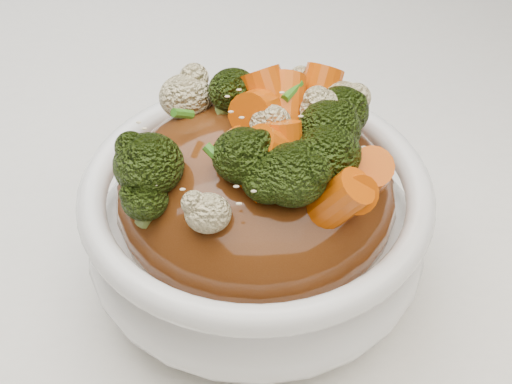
{
  "coord_description": "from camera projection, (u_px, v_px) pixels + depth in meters",
  "views": [
    {
      "loc": [
        -0.03,
        -0.29,
        1.1
      ],
      "look_at": [
        -0.02,
        0.02,
        0.82
      ],
      "focal_mm": 55.0,
      "sensor_mm": 36.0,
      "label": 1
    }
  ],
  "objects": [
    {
      "name": "cauliflower",
      "position": [
        256.0,
        119.0,
        0.39
      ],
      "size": [
        0.19,
        0.19,
        0.03
      ],
      "primitive_type": null,
      "rotation": [
        0.0,
        0.0,
        0.29
      ],
      "color": "beige",
      "rests_on": "sauce_base"
    },
    {
      "name": "sesame_seeds",
      "position": [
        256.0,
        113.0,
        0.39
      ],
      "size": [
        0.17,
        0.17,
        0.01
      ],
      "primitive_type": null,
      "rotation": [
        0.0,
        0.0,
        0.29
      ],
      "color": "beige",
      "rests_on": "sauce_base"
    },
    {
      "name": "bowl",
      "position": [
        256.0,
        229.0,
        0.44
      ],
      "size": [
        0.24,
        0.24,
        0.08
      ],
      "primitive_type": null,
      "rotation": [
        0.0,
        0.0,
        0.29
      ],
      "color": "white",
      "rests_on": "tablecloth"
    },
    {
      "name": "tablecloth",
      "position": [
        287.0,
        321.0,
        0.47
      ],
      "size": [
        1.2,
        0.8,
        0.04
      ],
      "primitive_type": "cube",
      "color": "white",
      "rests_on": "dining_table"
    },
    {
      "name": "sauce_base",
      "position": [
        256.0,
        196.0,
        0.43
      ],
      "size": [
        0.19,
        0.19,
        0.08
      ],
      "primitive_type": "ellipsoid",
      "rotation": [
        0.0,
        0.0,
        0.29
      ],
      "color": "#52270E",
      "rests_on": "bowl"
    },
    {
      "name": "carrots",
      "position": [
        256.0,
        114.0,
        0.39
      ],
      "size": [
        0.19,
        0.19,
        0.04
      ],
      "primitive_type": null,
      "rotation": [
        0.0,
        0.0,
        0.29
      ],
      "color": "#D05206",
      "rests_on": "sauce_base"
    },
    {
      "name": "broccoli",
      "position": [
        256.0,
        116.0,
        0.39
      ],
      "size": [
        0.19,
        0.19,
        0.04
      ],
      "primitive_type": null,
      "rotation": [
        0.0,
        0.0,
        0.29
      ],
      "color": "black",
      "rests_on": "sauce_base"
    },
    {
      "name": "scallions",
      "position": [
        256.0,
        113.0,
        0.39
      ],
      "size": [
        0.14,
        0.14,
        0.02
      ],
      "primitive_type": null,
      "rotation": [
        0.0,
        0.0,
        0.29
      ],
      "color": "#34741A",
      "rests_on": "sauce_base"
    }
  ]
}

